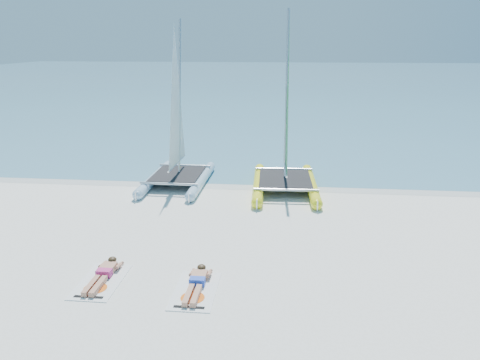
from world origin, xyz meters
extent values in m
plane|color=white|center=(0.00, 0.00, 0.00)|extent=(140.00, 140.00, 0.00)
cube|color=#699EB0|center=(0.00, 63.00, 0.01)|extent=(140.00, 115.00, 0.01)
cube|color=silver|center=(0.00, 5.50, 0.00)|extent=(140.00, 1.40, 0.01)
cylinder|color=#ACD2E2|center=(-3.16, 5.40, 0.20)|extent=(0.45, 4.46, 0.39)
cone|color=#ACD2E2|center=(-3.14, 7.86, 0.20)|extent=(0.38, 0.57, 0.37)
cylinder|color=#ACD2E2|center=(-1.17, 5.38, 0.20)|extent=(0.45, 4.46, 0.39)
cone|color=#ACD2E2|center=(-1.14, 7.83, 0.20)|extent=(0.38, 0.57, 0.37)
cube|color=black|center=(-2.17, 5.39, 0.43)|extent=(1.95, 2.48, 0.03)
cylinder|color=silver|center=(-2.16, 6.19, 3.49)|extent=(0.11, 1.17, 6.14)
cylinder|color=#FFF71A|center=(1.20, 5.04, 0.21)|extent=(0.61, 4.72, 0.42)
cone|color=#FFF71A|center=(1.10, 7.63, 0.21)|extent=(0.42, 0.62, 0.40)
cylinder|color=#FFF71A|center=(3.30, 5.13, 0.21)|extent=(0.61, 4.72, 0.42)
cone|color=#FFF71A|center=(3.20, 7.72, 0.21)|extent=(0.42, 0.62, 0.40)
cube|color=black|center=(2.25, 5.09, 0.45)|extent=(2.13, 2.67, 0.03)
cylinder|color=silver|center=(2.22, 5.93, 3.68)|extent=(0.15, 1.24, 6.48)
cube|color=white|center=(-2.17, -2.92, 0.01)|extent=(1.00, 1.85, 0.02)
cube|color=tan|center=(-2.17, -2.49, 0.12)|extent=(0.36, 0.55, 0.17)
cube|color=#C92F78|center=(-2.17, -2.69, 0.12)|extent=(0.37, 0.22, 0.17)
cube|color=tan|center=(-2.17, -3.29, 0.09)|extent=(0.31, 0.85, 0.13)
sphere|color=tan|center=(-2.17, -2.12, 0.16)|extent=(0.21, 0.21, 0.21)
ellipsoid|color=#352513|center=(-2.17, -2.11, 0.20)|extent=(0.22, 0.24, 0.15)
cube|color=white|center=(0.23, -3.11, 0.01)|extent=(1.00, 1.85, 0.02)
cube|color=tan|center=(0.23, -2.68, 0.12)|extent=(0.36, 0.55, 0.17)
cube|color=blue|center=(0.23, -2.88, 0.12)|extent=(0.37, 0.22, 0.17)
cube|color=tan|center=(0.23, -3.48, 0.09)|extent=(0.31, 0.85, 0.13)
sphere|color=tan|center=(0.23, -2.31, 0.16)|extent=(0.21, 0.21, 0.21)
ellipsoid|color=#352513|center=(0.23, -2.30, 0.20)|extent=(0.22, 0.24, 0.15)
camera|label=1|loc=(2.29, -12.83, 5.70)|focal=35.00mm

